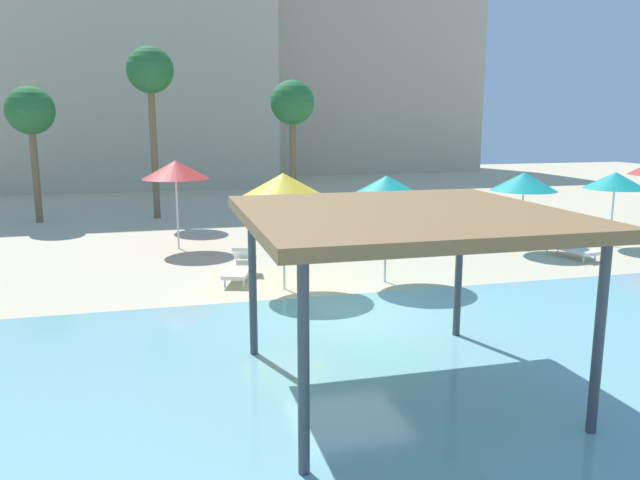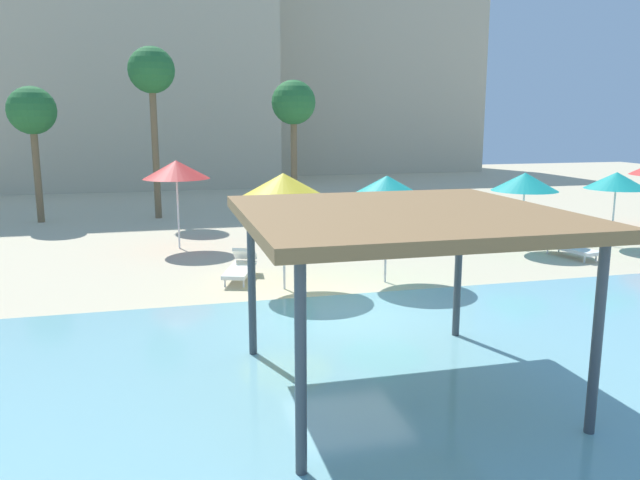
{
  "view_description": "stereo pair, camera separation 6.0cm",
  "coord_description": "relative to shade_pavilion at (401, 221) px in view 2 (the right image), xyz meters",
  "views": [
    {
      "loc": [
        -3.79,
        -12.3,
        4.19
      ],
      "look_at": [
        -0.09,
        2.0,
        1.3
      ],
      "focal_mm": 35.03,
      "sensor_mm": 36.0,
      "label": 1
    },
    {
      "loc": [
        -3.73,
        -12.32,
        4.19
      ],
      "look_at": [
        -0.09,
        2.0,
        1.3
      ],
      "focal_mm": 35.03,
      "sensor_mm": 36.0,
      "label": 2
    }
  ],
  "objects": [
    {
      "name": "palm_tree_0",
      "position": [
        -3.62,
        18.68,
        3.25
      ],
      "size": [
        1.9,
        1.9,
        7.09
      ],
      "color": "brown",
      "rests_on": "ground"
    },
    {
      "name": "beach_umbrella_red_4",
      "position": [
        -2.96,
        11.95,
        -0.12
      ],
      "size": [
        2.13,
        2.13,
        2.87
      ],
      "color": "silver",
      "rests_on": "ground"
    },
    {
      "name": "beach_umbrella_teal_0",
      "position": [
        2.09,
        6.24,
        -0.25
      ],
      "size": [
        2.38,
        2.38,
        2.77
      ],
      "color": "silver",
      "rests_on": "ground"
    },
    {
      "name": "lagoon_water",
      "position": [
        0.3,
        -1.51,
        -2.67
      ],
      "size": [
        44.0,
        13.5,
        0.04
      ],
      "primitive_type": "cube",
      "color": "#7AB7C1",
      "rests_on": "ground"
    },
    {
      "name": "beach_umbrella_yellow_7",
      "position": [
        -0.58,
        6.22,
        -0.13
      ],
      "size": [
        2.4,
        2.4,
        2.89
      ],
      "color": "silver",
      "rests_on": "ground"
    },
    {
      "name": "ground_plane",
      "position": [
        0.3,
        3.74,
        -2.69
      ],
      "size": [
        80.0,
        80.0,
        0.0
      ],
      "primitive_type": "plane",
      "color": "beige"
    },
    {
      "name": "beach_umbrella_teal_6",
      "position": [
        7.73,
        8.94,
        -0.48
      ],
      "size": [
        2.09,
        2.09,
        2.5
      ],
      "color": "silver",
      "rests_on": "ground"
    },
    {
      "name": "shade_pavilion",
      "position": [
        0.0,
        0.0,
        0.0
      ],
      "size": [
        4.66,
        4.66,
        2.85
      ],
      "color": "#42474C",
      "rests_on": "ground"
    },
    {
      "name": "lounge_chair_0",
      "position": [
        8.59,
        7.76,
        -2.36
      ],
      "size": [
        0.96,
        1.98,
        0.74
      ],
      "rotation": [
        0.0,
        0.0,
        -1.37
      ],
      "color": "white",
      "rests_on": "ground"
    },
    {
      "name": "lounge_chair_3",
      "position": [
        -1.5,
        7.55,
        -2.36
      ],
      "size": [
        1.16,
        1.99,
        0.74
      ],
      "rotation": [
        0.0,
        0.0,
        -1.89
      ],
      "color": "white",
      "rests_on": "ground"
    },
    {
      "name": "beach_umbrella_teal_5",
      "position": [
        10.98,
        8.75,
        -0.5
      ],
      "size": [
        1.99,
        1.99,
        2.47
      ],
      "color": "silver",
      "rests_on": "ground"
    },
    {
      "name": "palm_tree_2",
      "position": [
        -8.3,
        18.73,
        1.7
      ],
      "size": [
        1.9,
        1.9,
        5.45
      ],
      "color": "brown",
      "rests_on": "ground"
    },
    {
      "name": "hotel_block_0",
      "position": [
        -6.91,
        33.28,
        6.7
      ],
      "size": [
        21.24,
        8.62,
        18.78
      ],
      "primitive_type": "cube",
      "color": "beige",
      "rests_on": "ground"
    },
    {
      "name": "palm_tree_1",
      "position": [
        2.24,
        18.36,
        2.05
      ],
      "size": [
        1.9,
        1.9,
        5.82
      ],
      "color": "brown",
      "rests_on": "ground"
    },
    {
      "name": "lounge_chair_1",
      "position": [
        4.0,
        11.01,
        -2.36
      ],
      "size": [
        1.35,
        1.97,
        0.74
      ],
      "rotation": [
        0.0,
        0.0,
        -1.13
      ],
      "color": "white",
      "rests_on": "ground"
    },
    {
      "name": "hotel_block_1",
      "position": [
        9.97,
        41.19,
        5.07
      ],
      "size": [
        23.03,
        8.92,
        15.51
      ],
      "primitive_type": "cube",
      "color": "beige",
      "rests_on": "ground"
    }
  ]
}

